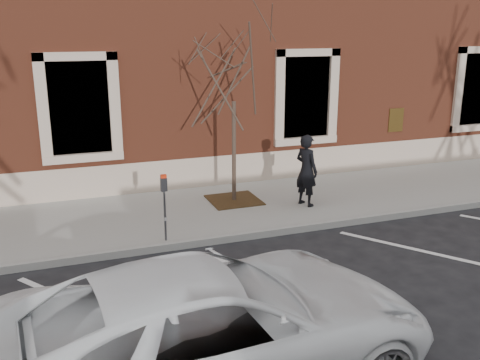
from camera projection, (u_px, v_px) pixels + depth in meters
name	position (u px, v px, depth m)	size (l,w,h in m)	color
ground	(250.00, 238.00, 11.17)	(120.00, 120.00, 0.00)	#28282B
sidewalk_near	(223.00, 209.00, 12.73)	(40.00, 3.50, 0.15)	#9C9A93
curb_near	(251.00, 235.00, 11.10)	(40.00, 0.12, 0.15)	#9E9E99
parking_stripes	(296.00, 283.00, 9.18)	(28.00, 4.40, 0.01)	silver
building_civic	(163.00, 36.00, 17.07)	(40.00, 8.62, 8.00)	brown
man	(306.00, 170.00, 12.57)	(0.62, 0.41, 1.71)	black
parking_meter	(164.00, 195.00, 10.40)	(0.12, 0.09, 1.35)	#595B60
tree_grate	(234.00, 200.00, 13.11)	(1.20, 1.20, 0.03)	#402A14
sapling	(234.00, 73.00, 12.27)	(2.65, 2.65, 4.42)	#413127
white_truck	(209.00, 327.00, 6.37)	(2.60, 5.65, 1.57)	white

